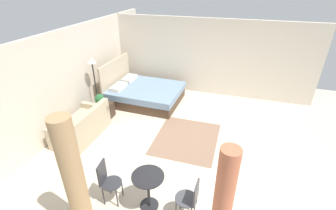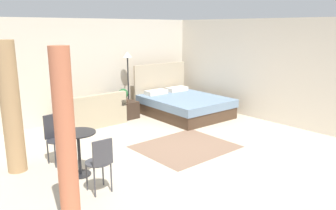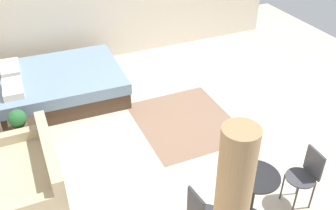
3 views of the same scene
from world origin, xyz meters
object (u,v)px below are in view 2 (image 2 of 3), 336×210
Objects in this scene: cafe_chair_near_window at (55,135)px; cafe_chair_near_couch at (100,160)px; couch at (92,114)px; bed at (183,104)px; potted_plant at (123,95)px; balcony_table at (79,146)px; floor_lamp at (128,68)px; nightstand at (128,110)px.

cafe_chair_near_couch is (0.05, -1.53, -0.00)m from cafe_chair_near_window.
cafe_chair_near_window is at bearing -133.76° from couch.
bed is 6.59× the size of potted_plant.
cafe_chair_near_couch is at bearing -92.58° from balcony_table.
balcony_table is 0.84× the size of cafe_chair_near_window.
couch is at bearing 179.22° from potted_plant.
couch reaches higher than balcony_table.
cafe_chair_near_couch is at bearing -127.73° from potted_plant.
potted_plant is at bearing 33.43° from cafe_chair_near_window.
cafe_chair_near_couch is (-2.87, -3.54, -0.77)m from floor_lamp.
cafe_chair_near_couch is (-2.57, -3.15, 0.29)m from nightstand.
potted_plant is (0.92, -0.01, 0.35)m from couch.
floor_lamp reaches higher than bed.
bed is 4.24m from balcony_table.
balcony_table is 0.76m from cafe_chair_near_couch.
potted_plant is (-1.45, 0.75, 0.34)m from bed.
couch is 3.24× the size of nightstand.
balcony_table reaches higher than nightstand.
balcony_table is (-3.88, -1.68, 0.21)m from bed.
couch is 2.34m from cafe_chair_near_window.
potted_plant is 3.03m from cafe_chair_near_window.
cafe_chair_near_window is at bearing 96.44° from balcony_table.
cafe_chair_near_window is at bearing 91.94° from cafe_chair_near_couch.
couch is at bearing 64.12° from cafe_chair_near_couch.
nightstand is at bearing -25.72° from potted_plant.
bed is 1.34× the size of floor_lamp.
cafe_chair_near_window is at bearing -166.99° from bed.
nightstand is at bearing 43.20° from balcony_table.
potted_plant is 3.44m from balcony_table.
nightstand is at bearing 31.66° from cafe_chair_near_window.
cafe_chair_near_couch is at bearing -128.99° from floor_lamp.
potted_plant is 0.40× the size of cafe_chair_near_window.
bed is at bearing -27.36° from potted_plant.
bed reaches higher than cafe_chair_near_couch.
cafe_chair_near_couch is (-3.92, -2.45, 0.22)m from bed.
cafe_chair_near_couch is at bearing -148.03° from bed.
balcony_table is at bearing 87.42° from cafe_chair_near_couch.
floor_lamp is 1.96× the size of cafe_chair_near_window.
floor_lamp is (0.40, 0.35, 0.65)m from potted_plant.
cafe_chair_near_couch reaches higher than nightstand.
nightstand is 1.36× the size of potted_plant.
bed is at bearing -46.32° from floor_lamp.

